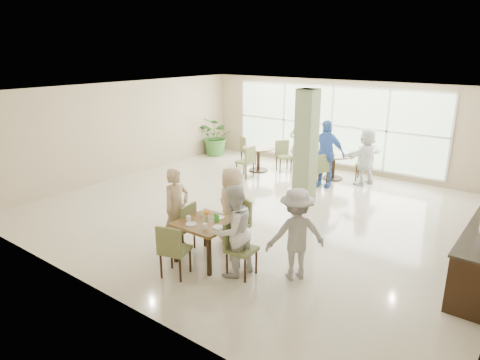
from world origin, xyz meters
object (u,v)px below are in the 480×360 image
Objects in this scene: adult_standing at (298,144)px; main_table at (207,226)px; teen_far at (232,206)px; adult_a at (325,153)px; round_table_right at (334,160)px; potted_plant at (216,136)px; teen_right at (233,231)px; teen_standing at (296,234)px; round_table_left at (258,154)px; adult_b at (366,157)px; teen_left at (177,209)px.

main_table is at bearing 87.05° from adult_standing.
adult_a is (-0.24, 4.45, 0.16)m from teen_far.
round_table_right is at bearing 90.56° from adult_a.
teen_far is at bearing -47.24° from potted_plant.
potted_plant is at bearing 129.17° from main_table.
teen_far is 0.97× the size of teen_right.
teen_standing is 5.24m from adult_a.
round_table_left is at bearing -97.78° from teen_standing.
potted_plant is at bearing -35.19° from teen_far.
adult_b reaches higher than teen_far.
adult_standing is (-1.88, 6.52, 0.14)m from main_table.
round_table_right is 6.32m from teen_right.
potted_plant is 8.82m from teen_standing.
round_table_left is 3.29m from adult_b.
potted_plant is 8.57m from teen_right.
adult_a reaches higher than teen_standing.
potted_plant is 0.86× the size of adult_b.
adult_a is (-1.92, 4.87, 0.15)m from teen_standing.
adult_standing is at bearing 51.64° from round_table_left.
teen_far is 5.92m from adult_standing.
round_table_right is 5.25m from teen_far.
potted_plant is at bearing -89.20° from teen_standing.
teen_right reaches higher than teen_left.
adult_b is at bearing -167.00° from teen_right.
adult_a is at bearing -24.40° from adult_b.
round_table_left is 0.94× the size of round_table_right.
round_table_right is 0.67× the size of adult_standing.
teen_right is (3.40, -5.59, 0.25)m from round_table_left.
adult_a is (-0.35, 5.32, 0.27)m from main_table.
teen_far is (-0.12, 0.87, 0.12)m from main_table.
teen_right reaches higher than round_table_right.
round_table_right is 0.68× the size of teen_right.
teen_far is 0.97× the size of adult_standing.
adult_b is at bearing -84.66° from teen_far.
teen_right is (0.81, -0.98, 0.03)m from teen_far.
main_table is 0.62× the size of teen_far.
teen_left is 0.85× the size of adult_a.
round_table_right is at bearing 15.45° from round_table_left.
teen_right is 1.00× the size of adult_standing.
main_table is 0.60× the size of teen_right.
round_table_right is at bearing 94.17° from main_table.
round_table_right is 0.87m from adult_a.
teen_far is (0.33, -5.24, 0.20)m from round_table_right.
adult_b is at bearing 37.88° from adult_a.
main_table is 0.89× the size of round_table_right.
teen_far is 1.27m from teen_right.
potted_plant reaches higher than round_table_left.
teen_standing is at bearing -70.39° from round_table_right.
round_table_right is 0.58× the size of adult_a.
potted_plant is at bearing -13.93° from adult_standing.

